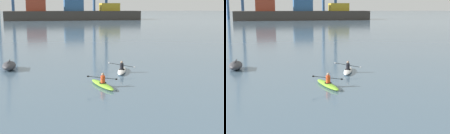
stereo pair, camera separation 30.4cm
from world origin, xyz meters
The scene contains 4 objects.
container_barge centered at (8.21, 128.99, 2.91)m, with size 52.89×9.76×9.13m.
capsized_dinghy centered at (-6.54, 23.60, 0.35)m, with size 1.14×2.62×0.76m.
kayak_white centered at (2.60, 20.54, 0.17)m, with size 2.17×3.42×0.95m.
kayak_lime centered at (0.17, 16.01, 0.17)m, with size 2.21×3.45×0.95m.
Camera 1 is at (-3.63, -5.47, 5.30)m, focal length 53.39 mm.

